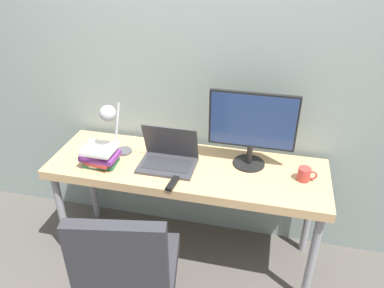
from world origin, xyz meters
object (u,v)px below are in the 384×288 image
Objects in this scene: laptop at (168,157)px; book_stack at (100,156)px; monitor at (252,125)px; mug at (305,174)px; game_controller at (96,163)px; office_chair at (127,271)px; desk_lamp at (111,121)px.

laptop is 1.58× the size of book_stack.
laptop is 0.57m from monitor.
game_controller is (-1.29, -0.15, -0.02)m from mug.
laptop is at bearing 87.68° from office_chair.
laptop is 0.67× the size of monitor.
monitor reaches higher than desk_lamp.
desk_lamp is (-0.84, -0.19, 0.02)m from monitor.
mug is (0.85, 0.02, -0.01)m from laptop.
laptop is 0.47m from game_controller.
monitor is 1.28× the size of desk_lamp.
game_controller is (-0.03, -0.02, -0.05)m from book_stack.
monitor is 0.43m from mug.
laptop is 0.44m from book_stack.
mug is (1.27, 0.13, -0.03)m from book_stack.
book_stack reaches higher than mug.
laptop reaches higher than game_controller.
monitor is 4.11× the size of game_controller.
monitor is at bearing 13.97° from laptop.
mug is at bearing 1.54° from laptop.
office_chair reaches higher than mug.
game_controller is (-0.45, -0.12, -0.03)m from laptop.
monitor is 0.54× the size of office_chair.
laptop reaches higher than mug.
desk_lamp is 0.88m from office_chair.
desk_lamp reaches higher than game_controller.
monitor is 0.86m from desk_lamp.
desk_lamp is at bearing -169.73° from laptop.
book_stack is (-0.42, -0.11, 0.02)m from laptop.
monitor is at bearing 14.13° from book_stack.
game_controller is at bearing -165.26° from monitor.
office_chair is 4.34× the size of book_stack.
game_controller is (-0.95, -0.25, -0.26)m from monitor.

